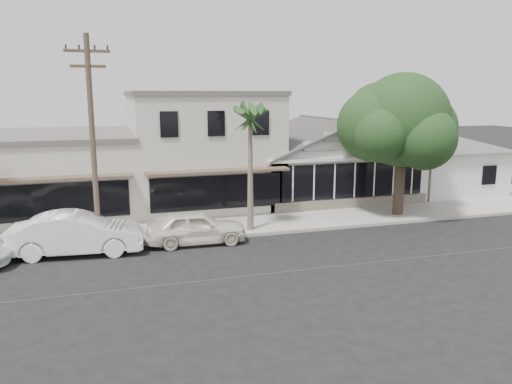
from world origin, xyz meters
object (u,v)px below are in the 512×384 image
object	(u,v)px
car_1	(77,234)
shade_tree	(399,123)
car_0	(196,227)
utility_pole	(93,138)

from	to	relation	value
car_1	shade_tree	distance (m)	17.02
car_0	shade_tree	bearing A→B (deg)	-78.30
utility_pole	shade_tree	size ratio (longest dim) A/B	1.17
car_0	utility_pole	bearing A→B (deg)	83.59
utility_pole	car_1	size ratio (longest dim) A/B	1.67
car_0	car_1	xyz separation A→B (m)	(-5.00, -0.03, 0.13)
car_0	shade_tree	size ratio (longest dim) A/B	0.58
utility_pole	shade_tree	xyz separation A→B (m)	(15.53, 1.37, 0.29)
utility_pole	car_0	size ratio (longest dim) A/B	2.02
car_0	car_1	bearing A→B (deg)	92.15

